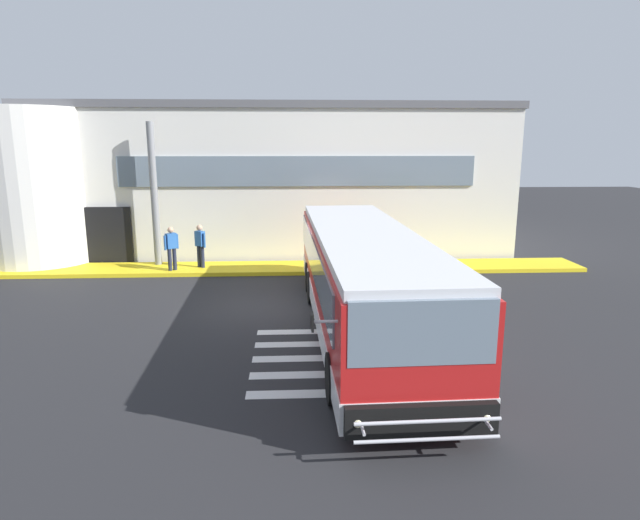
{
  "coord_description": "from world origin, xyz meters",
  "views": [
    {
      "loc": [
        0.78,
        -15.82,
        4.87
      ],
      "look_at": [
        1.56,
        -0.35,
        1.5
      ],
      "focal_mm": 29.97,
      "sensor_mm": 36.0,
      "label": 1
    }
  ],
  "objects": [
    {
      "name": "ground_plane",
      "position": [
        0.0,
        0.0,
        -0.01
      ],
      "size": [
        80.0,
        90.0,
        0.02
      ],
      "primitive_type": "cube",
      "color": "#232326",
      "rests_on": "ground"
    },
    {
      "name": "bay_paint_stripes",
      "position": [
        2.0,
        -4.2,
        0.0
      ],
      "size": [
        4.4,
        3.96,
        0.01
      ],
      "color": "silver",
      "rests_on": "ground"
    },
    {
      "name": "terminal_building",
      "position": [
        -0.68,
        11.61,
        3.28
      ],
      "size": [
        22.15,
        13.8,
        6.57
      ],
      "color": "silver",
      "rests_on": "ground"
    },
    {
      "name": "boarding_curb",
      "position": [
        0.0,
        4.8,
        0.07
      ],
      "size": [
        24.35,
        2.0,
        0.15
      ],
      "primitive_type": "cube",
      "color": "yellow",
      "rests_on": "ground"
    },
    {
      "name": "entry_support_column",
      "position": [
        -4.65,
        5.4,
        2.93
      ],
      "size": [
        0.28,
        0.28,
        5.57
      ],
      "primitive_type": "cylinder",
      "color": "slate",
      "rests_on": "boarding_curb"
    },
    {
      "name": "bus_main_foreground",
      "position": [
        2.6,
        -2.37,
        1.34
      ],
      "size": [
        3.02,
        12.19,
        2.7
      ],
      "color": "red",
      "rests_on": "ground"
    },
    {
      "name": "passenger_near_column",
      "position": [
        -3.87,
        4.32,
        1.11
      ],
      "size": [
        0.52,
        0.5,
        1.68
      ],
      "color": "#1E2338",
      "rests_on": "boarding_curb"
    },
    {
      "name": "passenger_by_doorway",
      "position": [
        -2.84,
        4.77,
        1.08
      ],
      "size": [
        0.47,
        0.41,
        1.68
      ],
      "color": "#1E2338",
      "rests_on": "boarding_curb"
    },
    {
      "name": "safety_bollard_yellow",
      "position": [
        2.09,
        3.6,
        0.45
      ],
      "size": [
        0.18,
        0.18,
        0.9
      ],
      "primitive_type": "cylinder",
      "color": "yellow",
      "rests_on": "ground"
    }
  ]
}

